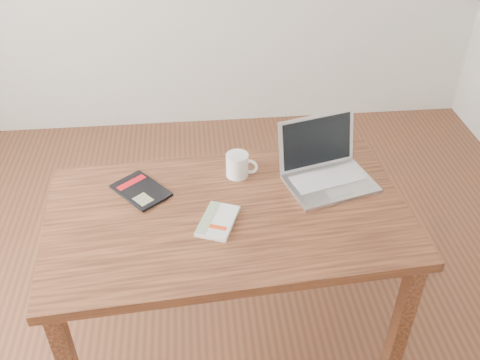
{
  "coord_description": "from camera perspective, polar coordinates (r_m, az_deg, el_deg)",
  "views": [
    {
      "loc": [
        0.01,
        -1.47,
        2.05
      ],
      "look_at": [
        0.16,
        0.12,
        0.85
      ],
      "focal_mm": 40.0,
      "sensor_mm": 36.0,
      "label": 1
    }
  ],
  "objects": [
    {
      "name": "black_guidebook",
      "position": [
        2.13,
        -10.53,
        -1.09
      ],
      "size": [
        0.25,
        0.26,
        0.01
      ],
      "rotation": [
        0.0,
        0.0,
        0.69
      ],
      "color": "black",
      "rests_on": "desk"
    },
    {
      "name": "coffee_mug",
      "position": [
        2.16,
        -0.22,
        1.64
      ],
      "size": [
        0.13,
        0.09,
        0.1
      ],
      "rotation": [
        0.0,
        0.0,
        -0.31
      ],
      "color": "white",
      "rests_on": "desk"
    },
    {
      "name": "desk",
      "position": [
        2.06,
        -1.22,
        -5.3
      ],
      "size": [
        1.4,
        0.87,
        0.75
      ],
      "rotation": [
        0.0,
        0.0,
        0.07
      ],
      "color": "#4F2917",
      "rests_on": "ground"
    },
    {
      "name": "room",
      "position": [
        1.62,
        -7.89,
        11.38
      ],
      "size": [
        4.04,
        4.04,
        2.7
      ],
      "color": "#532E1C",
      "rests_on": "ground"
    },
    {
      "name": "white_guidebook",
      "position": [
        1.95,
        -2.38,
        -4.4
      ],
      "size": [
        0.18,
        0.22,
        0.02
      ],
      "rotation": [
        0.0,
        0.0,
        -0.38
      ],
      "color": "silver",
      "rests_on": "desk"
    },
    {
      "name": "laptop",
      "position": [
        2.17,
        9.1,
        1.26
      ],
      "size": [
        0.4,
        0.36,
        0.23
      ],
      "rotation": [
        0.0,
        0.0,
        0.27
      ],
      "color": "silver",
      "rests_on": "desk"
    }
  ]
}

